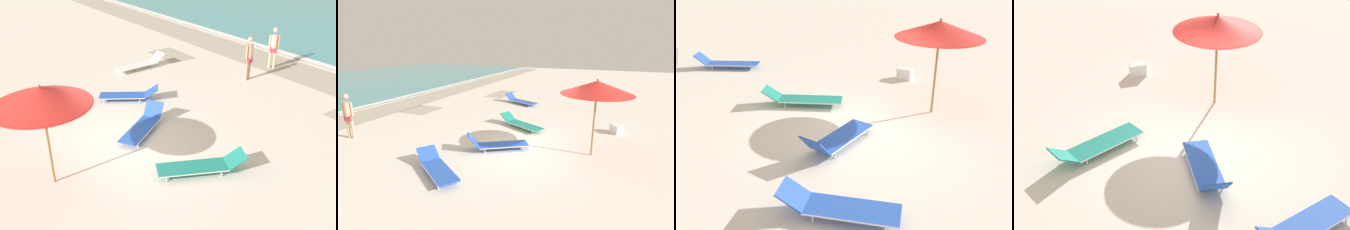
{
  "view_description": "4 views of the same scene",
  "coord_description": "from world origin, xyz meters",
  "views": [
    {
      "loc": [
        7.98,
        -4.02,
        5.58
      ],
      "look_at": [
        0.13,
        1.62,
        0.68
      ],
      "focal_mm": 40.0,
      "sensor_mm": 36.0,
      "label": 1
    },
    {
      "loc": [
        -8.18,
        -2.53,
        3.62
      ],
      "look_at": [
        0.56,
        1.24,
        0.98
      ],
      "focal_mm": 28.0,
      "sensor_mm": 36.0,
      "label": 2
    },
    {
      "loc": [
        -7.49,
        3.77,
        4.24
      ],
      "look_at": [
        -0.34,
        0.92,
        0.69
      ],
      "focal_mm": 40.0,
      "sensor_mm": 36.0,
      "label": 3
    },
    {
      "loc": [
        -2.95,
        8.63,
        6.48
      ],
      "look_at": [
        0.29,
        0.57,
        1.06
      ],
      "focal_mm": 50.0,
      "sensor_mm": 36.0,
      "label": 4
    }
  ],
  "objects": [
    {
      "name": "sun_lounger_mid_beach_solo",
      "position": [
        -2.74,
        1.97,
        0.21
      ],
      "size": [
        1.66,
        2.06,
        0.49
      ],
      "rotation": [
        0.0,
        0.0,
        -0.59
      ],
      "color": "blue",
      "rests_on": "ground_plane"
    },
    {
      "name": "sun_lounger_near_water_left",
      "position": [
        -5.33,
        4.05,
        0.21
      ],
      "size": [
        0.67,
        2.34,
        0.52
      ],
      "rotation": [
        0.0,
        0.0,
        0.02
      ],
      "color": "white",
      "rests_on": "ground_plane"
    },
    {
      "name": "ground_plane",
      "position": [
        0.0,
        0.01,
        -0.08
      ],
      "size": [
        60.0,
        60.0,
        0.16
      ],
      "color": "silver"
    },
    {
      "name": "sun_lounger_near_water_right",
      "position": [
        2.14,
        1.21,
        0.21
      ],
      "size": [
        1.53,
        2.27,
        0.49
      ],
      "rotation": [
        0.0,
        0.0,
        -0.46
      ],
      "color": "#1E8475",
      "rests_on": "ground_plane"
    },
    {
      "name": "beachgoer_wading_adult",
      "position": [
        -2.06,
        8.79,
        1.0
      ],
      "size": [
        0.33,
        0.36,
        1.76
      ],
      "rotation": [
        0.0,
        0.0,
        4.01
      ],
      "color": "beige",
      "rests_on": "ground_plane"
    },
    {
      "name": "beach_umbrella",
      "position": [
        0.35,
        -1.94,
        2.26
      ],
      "size": [
        2.26,
        2.26,
        2.55
      ],
      "color": "#9E7547",
      "rests_on": "ground_plane"
    },
    {
      "name": "sun_lounger_beside_umbrella",
      "position": [
        -0.49,
        1.14,
        0.22
      ],
      "size": [
        1.64,
        2.07,
        0.61
      ],
      "rotation": [
        0.0,
        0.0,
        0.57
      ],
      "color": "blue",
      "rests_on": "ground_plane"
    },
    {
      "name": "beachgoer_shoreline_child",
      "position": [
        -1.69,
        6.88,
        1.0
      ],
      "size": [
        0.27,
        0.44,
        1.76
      ],
      "rotation": [
        0.0,
        0.0,
        1.76
      ],
      "color": "tan",
      "rests_on": "ground_plane"
    }
  ]
}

